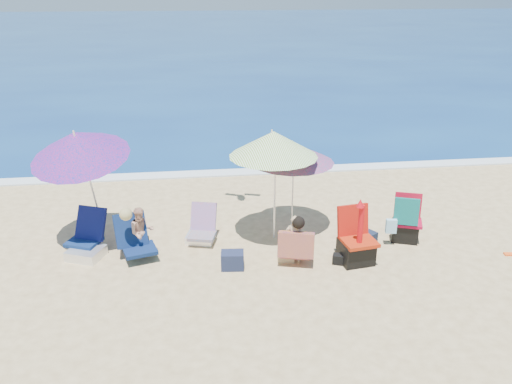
{
  "coord_description": "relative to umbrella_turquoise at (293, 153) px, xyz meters",
  "views": [
    {
      "loc": [
        -1.44,
        -7.96,
        4.73
      ],
      "look_at": [
        -0.3,
        1.0,
        1.1
      ],
      "focal_mm": 37.02,
      "sensor_mm": 36.0,
      "label": 1
    }
  ],
  "objects": [
    {
      "name": "bag_navy_a",
      "position": [
        -1.31,
        -1.4,
        -1.49
      ],
      "size": [
        0.42,
        0.32,
        0.31
      ],
      "color": "#1C233E",
      "rests_on": "ground"
    },
    {
      "name": "furled_umbrella",
      "position": [
        0.91,
        -1.6,
        -0.93
      ],
      "size": [
        0.18,
        0.16,
        1.29
      ],
      "color": "red",
      "rests_on": "ground"
    },
    {
      "name": "camp_chair_right",
      "position": [
        2.11,
        -0.74,
        -1.3
      ],
      "size": [
        0.84,
        0.68,
        0.94
      ],
      "color": "#A80C2D",
      "rests_on": "ground"
    },
    {
      "name": "umbrella_blue",
      "position": [
        -3.95,
        -0.16,
        0.36
      ],
      "size": [
        2.27,
        2.32,
        2.44
      ],
      "color": "silver",
      "rests_on": "ground"
    },
    {
      "name": "person_left",
      "position": [
        -2.94,
        -0.74,
        -1.17
      ],
      "size": [
        0.82,
        0.77,
        1.05
      ],
      "color": "tan",
      "rests_on": "ground"
    },
    {
      "name": "umbrella_turquoise",
      "position": [
        0.0,
        0.0,
        0.0
      ],
      "size": [
        1.88,
        1.88,
        1.87
      ],
      "color": "white",
      "rests_on": "ground"
    },
    {
      "name": "person_center",
      "position": [
        -0.18,
        -1.38,
        -1.19
      ],
      "size": [
        0.67,
        0.66,
        0.93
      ],
      "color": "tan",
      "rests_on": "ground"
    },
    {
      "name": "bag_black_b",
      "position": [
        0.6,
        -1.49,
        -1.55
      ],
      "size": [
        0.28,
        0.24,
        0.18
      ],
      "color": "black",
      "rests_on": "ground"
    },
    {
      "name": "umbrella_striped",
      "position": [
        -0.43,
        -0.33,
        0.29
      ],
      "size": [
        1.91,
        1.91,
        2.21
      ],
      "color": "white",
      "rests_on": "ground"
    },
    {
      "name": "chair_navy",
      "position": [
        -3.93,
        -0.55,
        -1.43
      ],
      "size": [
        0.82,
        1.0,
        0.81
      ],
      "color": "#0E234F",
      "rests_on": "ground"
    },
    {
      "name": "bag_tan",
      "position": [
        -0.33,
        -1.25,
        -1.51
      ],
      "size": [
        0.33,
        0.25,
        0.26
      ],
      "color": "tan",
      "rests_on": "ground"
    },
    {
      "name": "bag_black_a",
      "position": [
        -3.01,
        -0.46,
        -1.52
      ],
      "size": [
        0.41,
        0.37,
        0.24
      ],
      "color": "black",
      "rests_on": "ground"
    },
    {
      "name": "ground",
      "position": [
        -0.49,
        -1.59,
        -1.64
      ],
      "size": [
        120.0,
        120.0,
        0.0
      ],
      "color": "#D8BC84",
      "rests_on": "ground"
    },
    {
      "name": "foam",
      "position": [
        -0.49,
        3.51,
        -1.62
      ],
      "size": [
        120.0,
        0.5,
        0.04
      ],
      "color": "white",
      "rests_on": "ground"
    },
    {
      "name": "camp_chair_left",
      "position": [
        0.91,
        -1.44,
        -1.34
      ],
      "size": [
        0.68,
        0.7,
        1.02
      ],
      "color": "#AD260C",
      "rests_on": "ground"
    },
    {
      "name": "sea",
      "position": [
        -0.49,
        43.41,
        -1.69
      ],
      "size": [
        120.0,
        80.0,
        0.12
      ],
      "color": "navy",
      "rests_on": "ground"
    },
    {
      "name": "chair_rainbow",
      "position": [
        -1.81,
        -0.27,
        -1.45
      ],
      "size": [
        0.66,
        0.78,
        0.71
      ],
      "color": "#C35B44",
      "rests_on": "ground"
    },
    {
      "name": "bag_navy_b",
      "position": [
        1.33,
        -0.85,
        -1.51
      ],
      "size": [
        0.43,
        0.4,
        0.26
      ],
      "color": "#161F32",
      "rests_on": "ground"
    },
    {
      "name": "orange_item",
      "position": [
        3.85,
        -1.58,
        -1.63
      ],
      "size": [
        0.24,
        0.14,
        0.03
      ],
      "color": "#FF571A",
      "rests_on": "ground"
    }
  ]
}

